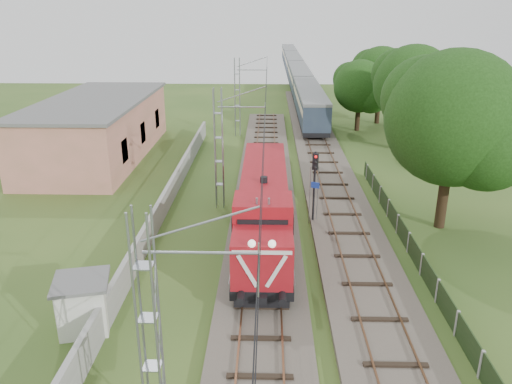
{
  "coord_description": "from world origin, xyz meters",
  "views": [
    {
      "loc": [
        0.22,
        -19.42,
        12.71
      ],
      "look_at": [
        -0.49,
        8.93,
        2.2
      ],
      "focal_mm": 35.0,
      "sensor_mm": 36.0,
      "label": 1
    }
  ],
  "objects_px": {
    "coach_rake": "(296,69)",
    "signal_post": "(315,176)",
    "relay_hut": "(84,304)",
    "locomotive": "(264,205)"
  },
  "relations": [
    {
      "from": "signal_post",
      "to": "coach_rake",
      "type": "bearing_deg",
      "value": 88.2
    },
    {
      "from": "locomotive",
      "to": "relay_hut",
      "type": "bearing_deg",
      "value": -129.88
    },
    {
      "from": "coach_rake",
      "to": "relay_hut",
      "type": "distance_m",
      "value": 74.09
    },
    {
      "from": "relay_hut",
      "to": "locomotive",
      "type": "bearing_deg",
      "value": 50.12
    },
    {
      "from": "signal_post",
      "to": "relay_hut",
      "type": "height_order",
      "value": "signal_post"
    },
    {
      "from": "coach_rake",
      "to": "signal_post",
      "type": "xyz_separation_m",
      "value": [
        -1.96,
        -62.13,
        0.83
      ]
    },
    {
      "from": "locomotive",
      "to": "signal_post",
      "type": "distance_m",
      "value": 3.83
    },
    {
      "from": "relay_hut",
      "to": "signal_post",
      "type": "bearing_deg",
      "value": 46.22
    },
    {
      "from": "coach_rake",
      "to": "signal_post",
      "type": "relative_size",
      "value": 18.14
    },
    {
      "from": "locomotive",
      "to": "coach_rake",
      "type": "bearing_deg",
      "value": 85.55
    }
  ]
}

